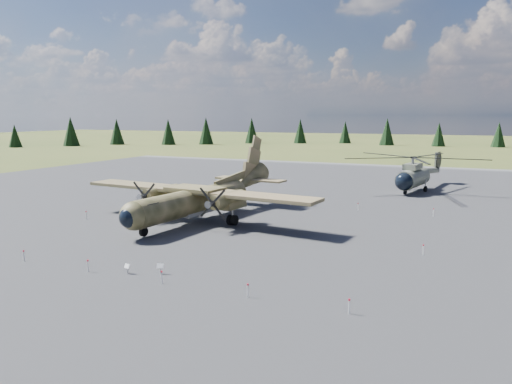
% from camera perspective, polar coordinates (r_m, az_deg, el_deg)
% --- Properties ---
extents(ground, '(500.00, 500.00, 0.00)m').
position_cam_1_polar(ground, '(44.84, -3.01, -4.89)').
color(ground, brown).
rests_on(ground, ground).
extents(apron, '(120.00, 120.00, 0.04)m').
position_cam_1_polar(apron, '(53.74, 1.81, -2.58)').
color(apron, slate).
rests_on(apron, ground).
extents(transport_plane, '(26.58, 24.03, 8.74)m').
position_cam_1_polar(transport_plane, '(50.86, -6.31, -0.41)').
color(transport_plane, '#3B3C20').
rests_on(transport_plane, ground).
extents(helicopter_near, '(23.02, 24.60, 5.00)m').
position_cam_1_polar(helicopter_near, '(72.26, 17.59, 2.78)').
color(helicopter_near, gray).
rests_on(helicopter_near, ground).
extents(info_placard_left, '(0.46, 0.26, 0.68)m').
position_cam_1_polar(info_placard_left, '(35.05, -14.50, -8.31)').
color(info_placard_left, gray).
rests_on(info_placard_left, ground).
extents(info_placard_right, '(0.50, 0.32, 0.73)m').
position_cam_1_polar(info_placard_right, '(34.47, -10.87, -8.42)').
color(info_placard_right, gray).
rests_on(info_placard_right, ground).
extents(barrier_fence, '(33.12, 29.62, 0.85)m').
position_cam_1_polar(barrier_fence, '(44.86, -3.58, -4.22)').
color(barrier_fence, silver).
rests_on(barrier_fence, ground).
extents(treeline, '(312.90, 306.66, 10.98)m').
position_cam_1_polar(treeline, '(42.18, -2.70, 0.68)').
color(treeline, black).
rests_on(treeline, ground).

